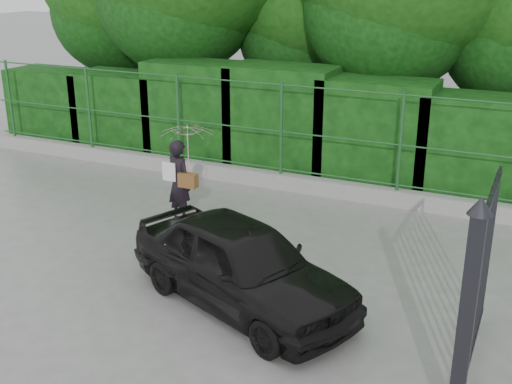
% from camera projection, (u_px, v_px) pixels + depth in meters
% --- Properties ---
extents(ground, '(80.00, 80.00, 0.00)m').
position_uv_depth(ground, '(130.00, 280.00, 9.01)').
color(ground, gray).
extents(kerb, '(14.00, 0.25, 0.30)m').
position_uv_depth(kerb, '(262.00, 178.00, 12.81)').
color(kerb, '#9E9E99').
rests_on(kerb, ground).
extents(fence, '(14.13, 0.06, 1.80)m').
position_uv_depth(fence, '(273.00, 128.00, 12.36)').
color(fence, '#215528').
rests_on(fence, kerb).
extents(hedge, '(14.20, 1.20, 2.25)m').
position_uv_depth(hedge, '(283.00, 126.00, 13.36)').
color(hedge, black).
rests_on(hedge, ground).
extents(gate, '(0.22, 2.33, 2.36)m').
position_uv_depth(gate, '(473.00, 296.00, 6.17)').
color(gate, '#222228').
rests_on(gate, ground).
extents(woman, '(0.90, 0.90, 1.72)m').
position_uv_depth(woman, '(185.00, 159.00, 10.65)').
color(woman, black).
rests_on(woman, ground).
extents(car, '(3.65, 2.56, 1.15)m').
position_uv_depth(car, '(241.00, 264.00, 8.20)').
color(car, black).
rests_on(car, ground).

